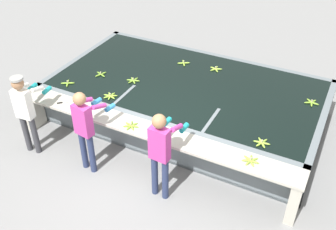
{
  "coord_description": "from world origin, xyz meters",
  "views": [
    {
      "loc": [
        2.78,
        -4.37,
        4.96
      ],
      "look_at": [
        0.0,
        1.07,
        0.59
      ],
      "focal_mm": 42.0,
      "sensor_mm": 36.0,
      "label": 1
    }
  ],
  "objects_px": {
    "worker_2": "(161,149)",
    "banana_bunch_ledge_2": "(131,126)",
    "banana_bunch_ledge_0": "(251,160)",
    "worker_0": "(25,108)",
    "banana_bunch_floating_1": "(312,102)",
    "knife_0": "(64,102)",
    "banana_bunch_floating_0": "(133,80)",
    "banana_bunch_floating_5": "(262,143)",
    "banana_bunch_floating_2": "(184,63)",
    "banana_bunch_floating_4": "(216,69)",
    "banana_bunch_floating_3": "(101,74)",
    "banana_bunch_floating_7": "(110,96)",
    "banana_bunch_ledge_1": "(158,134)",
    "worker_1": "(85,125)",
    "banana_bunch_floating_6": "(68,83)"
  },
  "relations": [
    {
      "from": "banana_bunch_ledge_2",
      "to": "banana_bunch_floating_7",
      "type": "bearing_deg",
      "value": 143.55
    },
    {
      "from": "worker_0",
      "to": "banana_bunch_ledge_0",
      "type": "bearing_deg",
      "value": 8.69
    },
    {
      "from": "banana_bunch_floating_2",
      "to": "knife_0",
      "type": "bearing_deg",
      "value": -119.11
    },
    {
      "from": "banana_bunch_floating_1",
      "to": "banana_bunch_floating_4",
      "type": "relative_size",
      "value": 0.99
    },
    {
      "from": "worker_1",
      "to": "banana_bunch_floating_3",
      "type": "distance_m",
      "value": 1.92
    },
    {
      "from": "worker_1",
      "to": "banana_bunch_floating_4",
      "type": "height_order",
      "value": "worker_1"
    },
    {
      "from": "banana_bunch_floating_2",
      "to": "banana_bunch_ledge_2",
      "type": "distance_m",
      "value": 2.5
    },
    {
      "from": "banana_bunch_ledge_2",
      "to": "banana_bunch_floating_2",
      "type": "bearing_deg",
      "value": 93.85
    },
    {
      "from": "worker_1",
      "to": "banana_bunch_floating_2",
      "type": "bearing_deg",
      "value": 81.22
    },
    {
      "from": "banana_bunch_floating_6",
      "to": "banana_bunch_ledge_2",
      "type": "distance_m",
      "value": 2.0
    },
    {
      "from": "worker_0",
      "to": "banana_bunch_ledge_0",
      "type": "height_order",
      "value": "worker_0"
    },
    {
      "from": "worker_0",
      "to": "worker_2",
      "type": "distance_m",
      "value": 2.7
    },
    {
      "from": "banana_bunch_ledge_1",
      "to": "banana_bunch_floating_1",
      "type": "bearing_deg",
      "value": 45.83
    },
    {
      "from": "worker_0",
      "to": "banana_bunch_floating_2",
      "type": "bearing_deg",
      "value": 60.42
    },
    {
      "from": "worker_1",
      "to": "banana_bunch_ledge_1",
      "type": "distance_m",
      "value": 1.25
    },
    {
      "from": "banana_bunch_floating_1",
      "to": "banana_bunch_floating_2",
      "type": "relative_size",
      "value": 1.08
    },
    {
      "from": "banana_bunch_floating_0",
      "to": "banana_bunch_floating_5",
      "type": "height_order",
      "value": "same"
    },
    {
      "from": "worker_2",
      "to": "banana_bunch_ledge_2",
      "type": "xyz_separation_m",
      "value": [
        -0.81,
        0.44,
        -0.13
      ]
    },
    {
      "from": "banana_bunch_floating_1",
      "to": "worker_0",
      "type": "bearing_deg",
      "value": -149.17
    },
    {
      "from": "banana_bunch_ledge_1",
      "to": "worker_2",
      "type": "bearing_deg",
      "value": -57.18
    },
    {
      "from": "banana_bunch_floating_3",
      "to": "banana_bunch_ledge_2",
      "type": "relative_size",
      "value": 0.98
    },
    {
      "from": "banana_bunch_floating_3",
      "to": "banana_bunch_ledge_0",
      "type": "xyz_separation_m",
      "value": [
        3.62,
        -1.17,
        0.0
      ]
    },
    {
      "from": "banana_bunch_floating_4",
      "to": "banana_bunch_floating_6",
      "type": "xyz_separation_m",
      "value": [
        -2.45,
        -1.92,
        0.0
      ]
    },
    {
      "from": "banana_bunch_floating_4",
      "to": "banana_bunch_ledge_0",
      "type": "height_order",
      "value": "banana_bunch_ledge_0"
    },
    {
      "from": "banana_bunch_floating_2",
      "to": "banana_bunch_floating_7",
      "type": "height_order",
      "value": "same"
    },
    {
      "from": "banana_bunch_floating_3",
      "to": "banana_bunch_floating_4",
      "type": "bearing_deg",
      "value": 32.48
    },
    {
      "from": "banana_bunch_ledge_2",
      "to": "banana_bunch_floating_6",
      "type": "bearing_deg",
      "value": 161.31
    },
    {
      "from": "banana_bunch_floating_3",
      "to": "banana_bunch_floating_0",
      "type": "bearing_deg",
      "value": 7.19
    },
    {
      "from": "banana_bunch_floating_1",
      "to": "banana_bunch_ledge_1",
      "type": "relative_size",
      "value": 0.99
    },
    {
      "from": "banana_bunch_floating_3",
      "to": "banana_bunch_floating_7",
      "type": "height_order",
      "value": "same"
    },
    {
      "from": "banana_bunch_floating_5",
      "to": "banana_bunch_ledge_2",
      "type": "distance_m",
      "value": 2.22
    },
    {
      "from": "banana_bunch_floating_4",
      "to": "banana_bunch_floating_7",
      "type": "height_order",
      "value": "same"
    },
    {
      "from": "banana_bunch_floating_1",
      "to": "knife_0",
      "type": "xyz_separation_m",
      "value": [
        -4.17,
        -2.11,
        -0.01
      ]
    },
    {
      "from": "banana_bunch_floating_1",
      "to": "banana_bunch_floating_5",
      "type": "distance_m",
      "value": 1.66
    },
    {
      "from": "banana_bunch_floating_2",
      "to": "banana_bunch_floating_3",
      "type": "height_order",
      "value": "same"
    },
    {
      "from": "banana_bunch_floating_1",
      "to": "banana_bunch_ledge_0",
      "type": "xyz_separation_m",
      "value": [
        -0.53,
        -2.09,
        0.0
      ]
    },
    {
      "from": "worker_2",
      "to": "banana_bunch_ledge_0",
      "type": "xyz_separation_m",
      "value": [
        1.3,
        0.52,
        -0.13
      ]
    },
    {
      "from": "banana_bunch_floating_6",
      "to": "banana_bunch_floating_7",
      "type": "distance_m",
      "value": 1.04
    },
    {
      "from": "worker_2",
      "to": "banana_bunch_floating_3",
      "type": "height_order",
      "value": "worker_2"
    },
    {
      "from": "banana_bunch_floating_2",
      "to": "banana_bunch_ledge_1",
      "type": "distance_m",
      "value": 2.59
    },
    {
      "from": "worker_0",
      "to": "worker_1",
      "type": "xyz_separation_m",
      "value": [
        1.26,
        0.08,
        -0.01
      ]
    },
    {
      "from": "banana_bunch_ledge_0",
      "to": "worker_2",
      "type": "bearing_deg",
      "value": -158.33
    },
    {
      "from": "banana_bunch_ledge_2",
      "to": "knife_0",
      "type": "relative_size",
      "value": 1.04
    },
    {
      "from": "banana_bunch_ledge_2",
      "to": "banana_bunch_ledge_0",
      "type": "bearing_deg",
      "value": 2.11
    },
    {
      "from": "worker_0",
      "to": "banana_bunch_floating_7",
      "type": "relative_size",
      "value": 5.79
    },
    {
      "from": "worker_0",
      "to": "banana_bunch_floating_6",
      "type": "height_order",
      "value": "worker_0"
    },
    {
      "from": "banana_bunch_floating_1",
      "to": "banana_bunch_floating_2",
      "type": "bearing_deg",
      "value": 173.47
    },
    {
      "from": "banana_bunch_floating_1",
      "to": "banana_bunch_ledge_2",
      "type": "relative_size",
      "value": 0.98
    },
    {
      "from": "banana_bunch_floating_3",
      "to": "banana_bunch_ledge_2",
      "type": "height_order",
      "value": "banana_bunch_ledge_2"
    },
    {
      "from": "banana_bunch_ledge_1",
      "to": "knife_0",
      "type": "relative_size",
      "value": 1.02
    }
  ]
}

